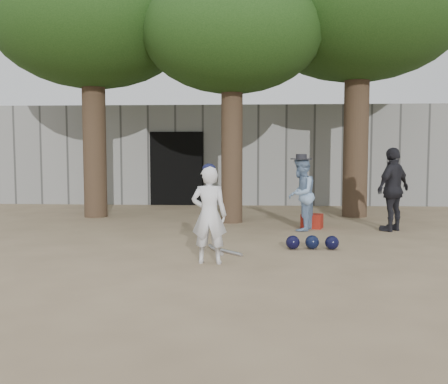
# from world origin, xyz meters

# --- Properties ---
(ground) EXTENTS (70.00, 70.00, 0.00)m
(ground) POSITION_xyz_m (0.00, 0.00, 0.00)
(ground) COLOR #937C5E
(ground) RESTS_ON ground
(boy_player) EXTENTS (0.52, 0.36, 1.40)m
(boy_player) POSITION_xyz_m (0.44, -0.00, 0.70)
(boy_player) COLOR silver
(boy_player) RESTS_ON ground
(spectator_blue) EXTENTS (0.76, 0.87, 1.49)m
(spectator_blue) POSITION_xyz_m (2.05, 3.08, 0.74)
(spectator_blue) COLOR #7B99BE
(spectator_blue) RESTS_ON ground
(spectator_dark) EXTENTS (1.01, 0.97, 1.69)m
(spectator_dark) POSITION_xyz_m (3.90, 3.14, 0.85)
(spectator_dark) COLOR black
(spectator_dark) RESTS_ON ground
(red_bag) EXTENTS (0.50, 0.44, 0.30)m
(red_bag) POSITION_xyz_m (2.32, 3.41, 0.15)
(red_bag) COLOR maroon
(red_bag) RESTS_ON ground
(back_building) EXTENTS (16.00, 5.24, 3.00)m
(back_building) POSITION_xyz_m (-0.00, 10.33, 1.50)
(back_building) COLOR gray
(back_building) RESTS_ON ground
(helmet_row) EXTENTS (0.87, 0.27, 0.23)m
(helmet_row) POSITION_xyz_m (2.05, 1.11, 0.11)
(helmet_row) COLOR black
(helmet_row) RESTS_ON ground
(bat_pile) EXTENTS (0.60, 0.75, 0.06)m
(bat_pile) POSITION_xyz_m (0.56, 0.79, 0.03)
(bat_pile) COLOR silver
(bat_pile) RESTS_ON ground
(tree_row) EXTENTS (11.40, 5.80, 6.69)m
(tree_row) POSITION_xyz_m (0.74, 5.02, 4.69)
(tree_row) COLOR brown
(tree_row) RESTS_ON ground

